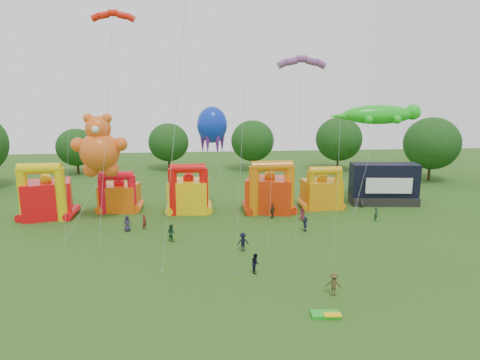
{
  "coord_description": "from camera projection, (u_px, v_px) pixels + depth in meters",
  "views": [
    {
      "loc": [
        -1.95,
        -26.06,
        15.69
      ],
      "look_at": [
        2.1,
        18.0,
        6.09
      ],
      "focal_mm": 32.0,
      "sensor_mm": 36.0,
      "label": 1
    }
  ],
  "objects": [
    {
      "name": "folded_kite_bundle",
      "position": [
        326.0,
        315.0,
        29.9
      ],
      "size": [
        2.07,
        1.22,
        0.31
      ],
      "color": "green",
      "rests_on": "ground"
    },
    {
      "name": "bouncy_castle_0",
      "position": [
        47.0,
        197.0,
        52.07
      ],
      "size": [
        6.45,
        5.65,
        7.05
      ],
      "color": "red",
      "rests_on": "ground"
    },
    {
      "name": "spectator_4",
      "position": [
        272.0,
        211.0,
        52.18
      ],
      "size": [
        1.0,
        1.13,
        1.83
      ],
      "primitive_type": "imported",
      "rotation": [
        0.0,
        0.0,
        4.08
      ],
      "color": "#3F2D19",
      "rests_on": "ground"
    },
    {
      "name": "spectator_6",
      "position": [
        302.0,
        214.0,
        51.54
      ],
      "size": [
        0.88,
        0.85,
        1.52
      ],
      "primitive_type": "imported",
      "rotation": [
        0.0,
        0.0,
        5.58
      ],
      "color": "maroon",
      "rests_on": "ground"
    },
    {
      "name": "bouncy_castle_4",
      "position": [
        322.0,
        192.0,
        56.48
      ],
      "size": [
        5.08,
        4.26,
        5.79
      ],
      "color": "orange",
      "rests_on": "ground"
    },
    {
      "name": "bouncy_castle_1",
      "position": [
        119.0,
        195.0,
        55.22
      ],
      "size": [
        5.09,
        4.28,
        5.41
      ],
      "color": "#E0580C",
      "rests_on": "ground"
    },
    {
      "name": "bouncy_castle_2",
      "position": [
        189.0,
        193.0,
        54.58
      ],
      "size": [
        5.28,
        4.4,
        6.48
      ],
      "color": "yellow",
      "rests_on": "ground"
    },
    {
      "name": "stage_trailer",
      "position": [
        384.0,
        184.0,
        58.51
      ],
      "size": [
        9.25,
        4.31,
        5.62
      ],
      "color": "black",
      "rests_on": "ground"
    },
    {
      "name": "parafoil_kites",
      "position": [
        154.0,
        119.0,
        40.01
      ],
      "size": [
        23.64,
        14.35,
        27.96
      ],
      "color": "red",
      "rests_on": "ground"
    },
    {
      "name": "gecko_kite",
      "position": [
        369.0,
        154.0,
        56.05
      ],
      "size": [
        12.72,
        7.93,
        13.59
      ],
      "color": "#1DC41C",
      "rests_on": "ground"
    },
    {
      "name": "spectator_2",
      "position": [
        171.0,
        233.0,
        44.43
      ],
      "size": [
        1.12,
        1.1,
        1.82
      ],
      "primitive_type": "imported",
      "rotation": [
        0.0,
        0.0,
        2.41
      ],
      "color": "#183D20",
      "rests_on": "ground"
    },
    {
      "name": "spectator_5",
      "position": [
        305.0,
        224.0,
        47.54
      ],
      "size": [
        0.55,
        1.58,
        1.68
      ],
      "primitive_type": "imported",
      "rotation": [
        0.0,
        0.0,
        4.68
      ],
      "color": "#2B2F48",
      "rests_on": "ground"
    },
    {
      "name": "spectator_3",
      "position": [
        243.0,
        242.0,
        41.72
      ],
      "size": [
        1.29,
        0.87,
        1.85
      ],
      "primitive_type": "imported",
      "rotation": [
        0.0,
        0.0,
        3.3
      ],
      "color": "black",
      "rests_on": "ground"
    },
    {
      "name": "spectator_1",
      "position": [
        144.0,
        222.0,
        48.07
      ],
      "size": [
        0.7,
        0.77,
        1.78
      ],
      "primitive_type": "imported",
      "rotation": [
        0.0,
        0.0,
        1.01
      ],
      "color": "maroon",
      "rests_on": "ground"
    },
    {
      "name": "ground",
      "position": [
        233.0,
        325.0,
        28.87
      ],
      "size": [
        160.0,
        160.0,
        0.0
      ],
      "primitive_type": "plane",
      "color": "#2D5317",
      "rests_on": "ground"
    },
    {
      "name": "diamond_kites",
      "position": [
        228.0,
        97.0,
        39.37
      ],
      "size": [
        27.52,
        11.47,
        34.74
      ],
      "color": "red",
      "rests_on": "ground"
    },
    {
      "name": "octopus_kite",
      "position": [
        219.0,
        159.0,
        53.56
      ],
      "size": [
        4.85,
        6.17,
        13.48
      ],
      "color": "#0C2EC0",
      "rests_on": "ground"
    },
    {
      "name": "spectator_8",
      "position": [
        256.0,
        263.0,
        36.87
      ],
      "size": [
        0.68,
        0.86,
        1.73
      ],
      "primitive_type": "imported",
      "rotation": [
        0.0,
        0.0,
        1.59
      ],
      "color": "black",
      "rests_on": "ground"
    },
    {
      "name": "spectator_9",
      "position": [
        334.0,
        284.0,
        32.82
      ],
      "size": [
        1.34,
        1.05,
        1.83
      ],
      "primitive_type": "imported",
      "rotation": [
        0.0,
        0.0,
        2.78
      ],
      "color": "#463F1C",
      "rests_on": "ground"
    },
    {
      "name": "tree_ring",
      "position": [
        215.0,
        234.0,
        28.03
      ],
      "size": [
        122.46,
        124.55,
        12.07
      ],
      "color": "#352314",
      "rests_on": "ground"
    },
    {
      "name": "bouncy_castle_3",
      "position": [
        270.0,
        192.0,
        54.77
      ],
      "size": [
        6.72,
        5.91,
        6.86
      ],
      "color": "red",
      "rests_on": "ground"
    },
    {
      "name": "spectator_0",
      "position": [
        127.0,
        223.0,
        47.48
      ],
      "size": [
        0.97,
        0.73,
        1.8
      ],
      "primitive_type": "imported",
      "rotation": [
        0.0,
        0.0,
        0.19
      ],
      "color": "#28233A",
      "rests_on": "ground"
    },
    {
      "name": "spectator_7",
      "position": [
        376.0,
        214.0,
        51.19
      ],
      "size": [
        0.71,
        0.77,
        1.76
      ],
      "primitive_type": "imported",
      "rotation": [
        0.0,
        0.0,
        0.98
      ],
      "color": "#173923",
      "rests_on": "ground"
    },
    {
      "name": "teddy_bear_kite",
      "position": [
        93.0,
        172.0,
        48.48
      ],
      "size": [
        6.39,
        8.41,
        12.93
      ],
      "color": "orange",
      "rests_on": "ground"
    }
  ]
}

